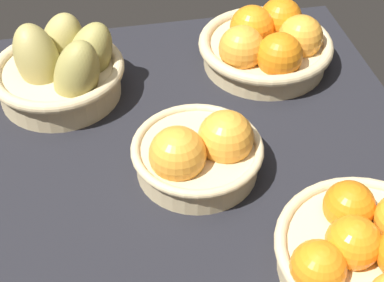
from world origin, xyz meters
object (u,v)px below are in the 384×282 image
Objects in this scene: basket_near_left at (369,253)px; basket_center at (199,152)px; basket_near_right at (267,45)px; basket_far_right_pears at (62,70)px.

basket_near_left and basket_center have the same top height.
basket_far_right_pears is at bearing 92.08° from basket_near_right.
basket_far_right_pears is (45.15, 36.14, 1.02)cm from basket_near_left.
basket_near_right is at bearing -0.93° from basket_near_left.
basket_far_right_pears reaches higher than basket_near_left.
basket_near_right is 1.25× the size of basket_center.
basket_far_right_pears reaches higher than basket_near_right.
basket_near_left is 0.98× the size of basket_near_right.
basket_center is (-23.30, -19.00, -1.10)cm from basket_far_right_pears.
basket_center is at bearing -140.81° from basket_far_right_pears.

